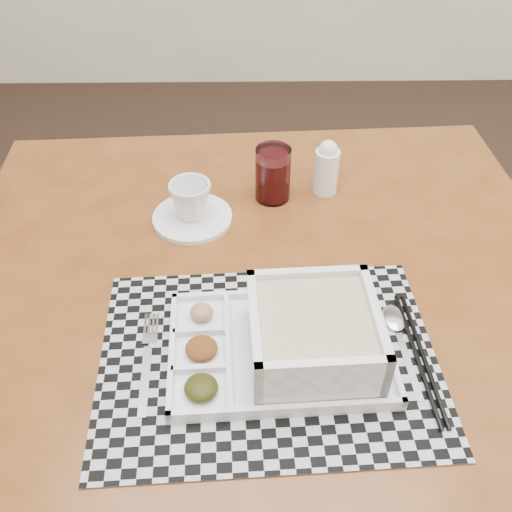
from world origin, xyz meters
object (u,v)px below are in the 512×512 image
at_px(dining_table, 266,332).
at_px(cup, 191,200).
at_px(serving_tray, 302,340).
at_px(juice_glass, 273,176).
at_px(creamer_bottle, 326,168).

height_order(dining_table, cup, cup).
relative_size(serving_tray, juice_glass, 3.05).
bearing_deg(serving_tray, juice_glass, 93.89).
xyz_separation_m(cup, juice_glass, (0.15, 0.07, 0.00)).
height_order(dining_table, creamer_bottle, creamer_bottle).
bearing_deg(juice_glass, creamer_bottle, 10.46).
bearing_deg(cup, serving_tray, -81.96).
xyz_separation_m(dining_table, creamer_bottle, (0.12, 0.30, 0.14)).
xyz_separation_m(serving_tray, cup, (-0.18, 0.33, 0.01)).
bearing_deg(juice_glass, dining_table, -93.94).
relative_size(dining_table, cup, 14.32).
xyz_separation_m(serving_tray, juice_glass, (-0.03, 0.40, 0.01)).
bearing_deg(creamer_bottle, dining_table, -112.64).
bearing_deg(creamer_bottle, serving_tray, -100.64).
distance_m(dining_table, serving_tray, 0.18).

